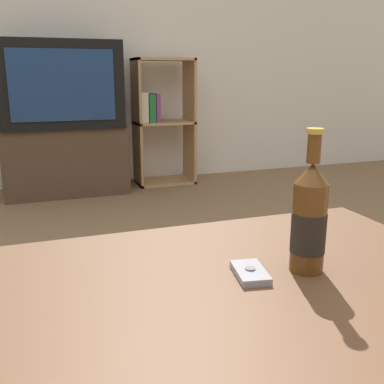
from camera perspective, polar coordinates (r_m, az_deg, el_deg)
name	(u,v)px	position (r m, az deg, el deg)	size (l,w,h in m)	color
back_wall	(68,15)	(3.74, -15.52, 20.89)	(8.00, 0.05, 2.60)	silver
coffee_table	(230,327)	(0.87, 4.87, -16.75)	(1.06, 0.76, 0.49)	brown
tv_stand	(66,160)	(3.47, -15.73, 3.91)	(0.88, 0.42, 0.50)	#4C3828
television	(60,85)	(3.42, -16.38, 12.95)	(0.83, 0.49, 0.60)	black
bookshelf	(160,119)	(3.63, -4.09, 9.25)	(0.46, 0.30, 0.99)	tan
beer_bottle	(309,220)	(0.91, 14.65, -3.42)	(0.07, 0.07, 0.28)	#563314
cell_phone	(250,272)	(0.90, 7.39, -10.10)	(0.07, 0.11, 0.02)	gray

